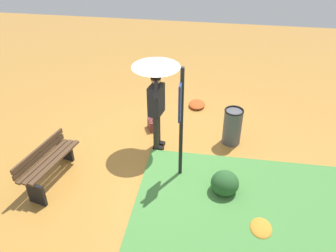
{
  "coord_description": "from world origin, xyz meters",
  "views": [
    {
      "loc": [
        -6.1,
        -1.16,
        4.72
      ],
      "look_at": [
        -0.34,
        -0.26,
        0.85
      ],
      "focal_mm": 38.33,
      "sensor_mm": 36.0,
      "label": 1
    }
  ],
  "objects_px": {
    "info_sign_post": "(181,112)",
    "park_bench": "(48,163)",
    "person_with_umbrella": "(156,81)",
    "handbag": "(152,124)",
    "trash_bin": "(232,126)"
  },
  "relations": [
    {
      "from": "person_with_umbrella",
      "to": "handbag",
      "type": "xyz_separation_m",
      "value": [
        0.6,
        0.24,
        -1.42
      ]
    },
    {
      "from": "info_sign_post",
      "to": "park_bench",
      "type": "relative_size",
      "value": 1.62
    },
    {
      "from": "trash_bin",
      "to": "info_sign_post",
      "type": "bearing_deg",
      "value": 141.75
    },
    {
      "from": "info_sign_post",
      "to": "trash_bin",
      "type": "height_order",
      "value": "info_sign_post"
    },
    {
      "from": "park_bench",
      "to": "trash_bin",
      "type": "relative_size",
      "value": 1.71
    },
    {
      "from": "info_sign_post",
      "to": "handbag",
      "type": "distance_m",
      "value": 2.17
    },
    {
      "from": "person_with_umbrella",
      "to": "park_bench",
      "type": "relative_size",
      "value": 1.44
    },
    {
      "from": "person_with_umbrella",
      "to": "trash_bin",
      "type": "xyz_separation_m",
      "value": [
        0.36,
        -1.6,
        -1.13
      ]
    },
    {
      "from": "handbag",
      "to": "park_bench",
      "type": "xyz_separation_m",
      "value": [
        -2.02,
        1.59,
        0.28
      ]
    },
    {
      "from": "person_with_umbrella",
      "to": "handbag",
      "type": "relative_size",
      "value": 5.53
    },
    {
      "from": "info_sign_post",
      "to": "park_bench",
      "type": "xyz_separation_m",
      "value": [
        -0.52,
        2.44,
        -1.04
      ]
    },
    {
      "from": "info_sign_post",
      "to": "handbag",
      "type": "height_order",
      "value": "info_sign_post"
    },
    {
      "from": "person_with_umbrella",
      "to": "trash_bin",
      "type": "bearing_deg",
      "value": -77.4
    },
    {
      "from": "info_sign_post",
      "to": "person_with_umbrella",
      "type": "bearing_deg",
      "value": 34.2
    },
    {
      "from": "person_with_umbrella",
      "to": "handbag",
      "type": "bearing_deg",
      "value": 22.06
    }
  ]
}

